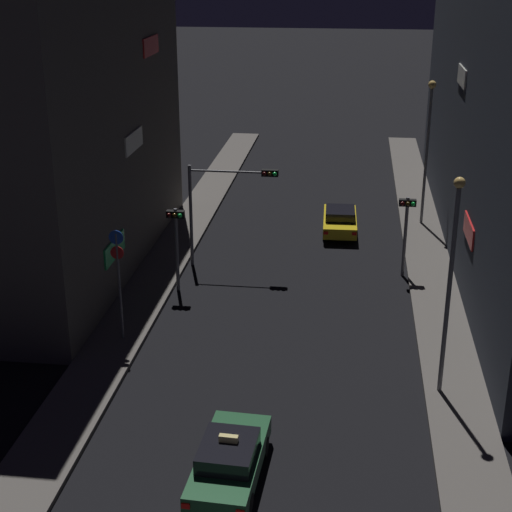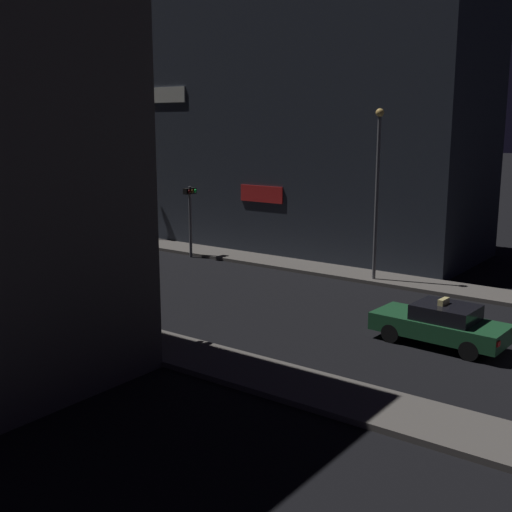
% 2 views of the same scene
% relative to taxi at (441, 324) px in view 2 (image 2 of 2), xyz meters
% --- Properties ---
extents(sidewalk_right, '(2.22, 53.53, 0.17)m').
position_rel_taxi_xyz_m(sidewalk_right, '(7.20, 19.21, -0.65)').
color(sidewalk_right, '#5B5651').
rests_on(sidewalk_right, ground_plane).
extents(building_facade_right, '(8.25, 34.72, 19.54)m').
position_rel_taxi_xyz_m(building_facade_right, '(12.39, 20.41, 9.04)').
color(building_facade_right, '#282D38').
rests_on(building_facade_right, ground_plane).
extents(taxi, '(2.01, 4.53, 1.62)m').
position_rel_taxi_xyz_m(taxi, '(0.00, 0.00, 0.00)').
color(taxi, '#1E512D').
rests_on(taxi, ground_plane).
extents(far_car, '(1.93, 4.50, 1.42)m').
position_rel_taxi_xyz_m(far_car, '(2.65, 22.39, -0.00)').
color(far_car, yellow).
rests_on(far_car, ground_plane).
extents(traffic_light_overhead, '(4.36, 0.42, 5.11)m').
position_rel_taxi_xyz_m(traffic_light_overhead, '(-2.86, 16.68, 2.99)').
color(traffic_light_overhead, slate).
rests_on(traffic_light_overhead, ground_plane).
extents(traffic_light_left_kerb, '(0.80, 0.42, 3.97)m').
position_rel_taxi_xyz_m(traffic_light_left_kerb, '(-4.54, 13.45, 2.09)').
color(traffic_light_left_kerb, slate).
rests_on(traffic_light_left_kerb, ground_plane).
extents(traffic_light_right_kerb, '(0.80, 0.42, 3.94)m').
position_rel_taxi_xyz_m(traffic_light_right_kerb, '(5.84, 16.54, 2.07)').
color(traffic_light_right_kerb, slate).
rests_on(traffic_light_right_kerb, ground_plane).
extents(sign_pole_left, '(0.57, 0.10, 4.58)m').
position_rel_taxi_xyz_m(sign_pole_left, '(-5.64, 8.22, 2.17)').
color(sign_pole_left, slate).
rests_on(sign_pole_left, sidewalk_left).
extents(street_lamp_near_block, '(0.38, 0.38, 7.80)m').
position_rel_taxi_xyz_m(street_lamp_near_block, '(6.61, 5.73, 4.01)').
color(street_lamp_near_block, slate).
rests_on(street_lamp_near_block, sidewalk_right).
extents(street_lamp_far_block, '(0.44, 0.44, 8.03)m').
position_rel_taxi_xyz_m(street_lamp_far_block, '(7.24, 24.16, 4.44)').
color(street_lamp_far_block, slate).
rests_on(street_lamp_far_block, sidewalk_right).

